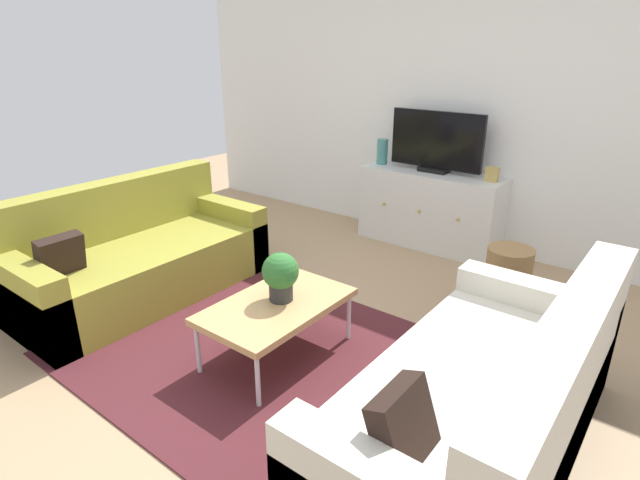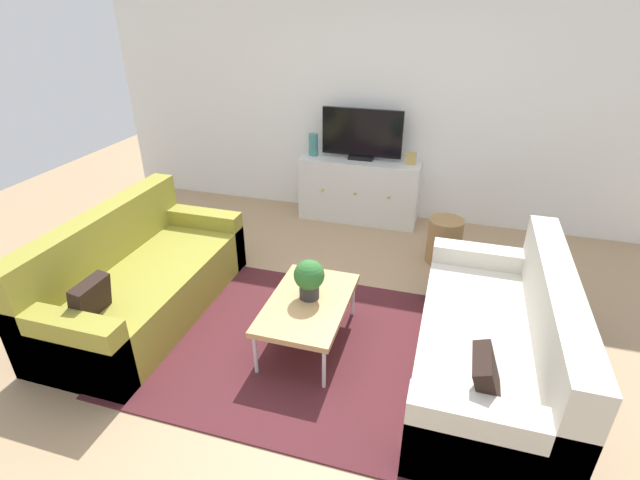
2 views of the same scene
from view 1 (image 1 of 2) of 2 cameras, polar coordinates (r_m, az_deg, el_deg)
The scene contains 12 objects.
ground_plane at distance 3.46m, azimuth -4.51°, elevation -11.81°, with size 10.00×10.00×0.00m, color tan.
wall_back at distance 5.10m, azimuth 15.23°, elevation 14.59°, with size 6.40×0.12×2.70m, color white.
area_rug at distance 3.37m, azimuth -6.26°, elevation -12.80°, with size 2.50×1.90×0.01m, color #4C1E23.
couch_left_side at distance 4.28m, azimuth -20.08°, elevation -1.99°, with size 0.90×1.92×0.88m.
couch_right_side at distance 2.63m, azimuth 18.81°, elevation -17.58°, with size 0.90×1.92×0.88m.
coffee_table at distance 3.19m, azimuth -4.92°, elevation -7.53°, with size 0.58×0.95×0.39m.
potted_plant at distance 3.13m, azimuth -4.47°, elevation -3.90°, with size 0.23×0.23×0.31m.
tv_console at distance 5.07m, azimuth 12.26°, elevation 3.43°, with size 1.37×0.47×0.74m.
flat_screen_tv at distance 4.94m, azimuth 12.96°, elevation 10.69°, with size 0.91×0.16×0.57m.
glass_vase at distance 5.21m, azimuth 7.03°, elevation 9.86°, with size 0.11×0.11×0.25m, color teal.
mantel_clock at distance 4.76m, azimuth 18.83°, elevation 7.02°, with size 0.11×0.07×0.13m, color tan.
wicker_basket at distance 4.11m, azimuth 20.35°, elevation -3.92°, with size 0.34×0.34×0.46m, color #9E7547.
Camera 1 is at (1.98, -2.12, 1.89)m, focal length 28.41 mm.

